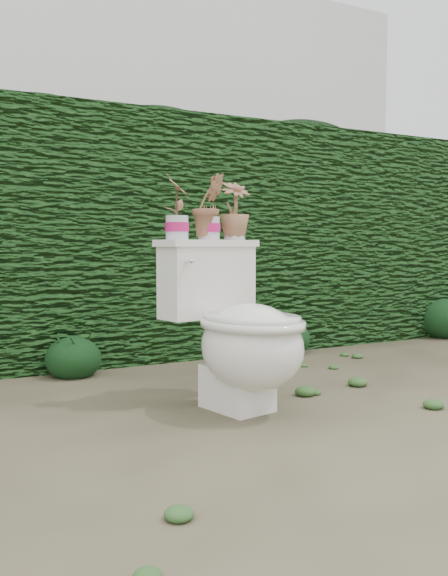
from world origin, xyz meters
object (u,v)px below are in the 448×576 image
toilet (240,333)px  potted_plant_left (177,208)px  potted_plant_right (235,212)px  potted_plant_center (209,208)px

toilet → potted_plant_left: 0.64m
potted_plant_left → potted_plant_right: (0.34, 0.07, -0.01)m
toilet → potted_plant_left: (-0.22, 0.20, 0.56)m
toilet → potted_plant_center: (-0.04, 0.24, 0.57)m
potted_plant_left → potted_plant_center: potted_plant_center is taller
potted_plant_center → potted_plant_right: (0.16, 0.03, -0.01)m
potted_plant_left → potted_plant_center: bearing=-44.1°
potted_plant_left → potted_plant_center: size_ratio=0.96×
toilet → potted_plant_right: bearing=54.5°
potted_plant_right → toilet: bearing=-114.2°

